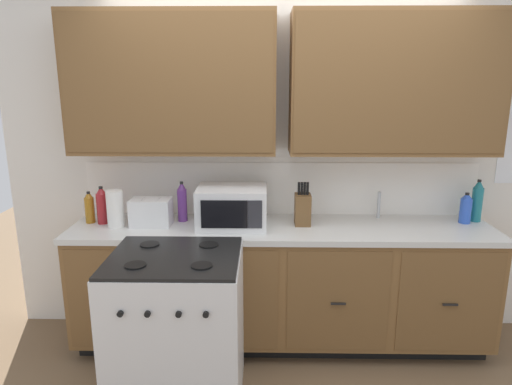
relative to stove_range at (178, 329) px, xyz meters
The scene contains 14 objects.
ground_plane 0.86m from the stove_range, 27.25° to the left, with size 8.00×8.00×0.00m, color brown.
wall_unit 1.59m from the stove_range, 52.13° to the left, with size 4.14×0.40×2.51m.
counter_run 0.90m from the stove_range, 44.33° to the left, with size 2.97×0.64×0.91m.
stove_range is the anchor object (origin of this frame).
microwave 0.90m from the stove_range, 64.91° to the left, with size 0.48×0.37×0.28m.
toaster 0.88m from the stove_range, 113.95° to the left, with size 0.28×0.18×0.19m.
knife_block 1.18m from the stove_range, 40.39° to the left, with size 0.11×0.14×0.31m.
sink_faucet 1.69m from the stove_range, 31.58° to the left, with size 0.02×0.02×0.20m, color #B2B5BA.
paper_towel_roll 0.98m from the stove_range, 131.18° to the left, with size 0.12×0.12×0.26m, color white.
bottle_amber 1.15m from the stove_range, 137.02° to the left, with size 0.07×0.07×0.23m.
bottle_red 1.09m from the stove_range, 133.60° to the left, with size 0.08×0.08×0.27m.
bottle_violet 0.95m from the stove_range, 96.03° to the left, with size 0.07×0.07×0.29m.
bottle_blue 2.16m from the stove_range, 20.36° to the left, with size 0.08×0.08×0.22m.
bottle_teal 2.28m from the stove_range, 20.61° to the left, with size 0.08×0.08×0.31m.
Camera 1 is at (-0.13, -2.79, 1.93)m, focal length 32.28 mm.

